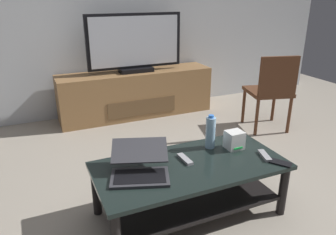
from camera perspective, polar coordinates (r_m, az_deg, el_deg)
ground_plane at (r=2.46m, az=5.85°, el=-15.91°), size 7.68×7.68×0.00m
coffee_table at (r=2.28m, az=3.85°, el=-10.77°), size 1.29×0.62×0.40m
media_cabinet at (r=4.13m, az=-5.57°, el=4.21°), size 1.91×0.45×0.57m
television at (r=3.98m, az=-5.79°, el=12.64°), size 1.16×0.20×0.69m
dining_chair at (r=3.75m, az=17.67°, el=4.83°), size 0.54×0.54×0.87m
laptop at (r=2.08m, az=-4.97°, el=-8.47°), size 0.46×0.47×0.16m
router_box at (r=2.45m, az=11.53°, el=-3.86°), size 0.12×0.11×0.13m
water_bottle_near at (r=2.41m, az=7.44°, el=-2.59°), size 0.07×0.07×0.26m
cell_phone at (r=2.34m, az=19.13°, el=-7.51°), size 0.14×0.15×0.01m
tv_remote at (r=2.40m, az=16.57°, el=-6.41°), size 0.09×0.17×0.02m
soundbar_remote at (r=2.26m, az=2.98°, el=-7.29°), size 0.05×0.16×0.02m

